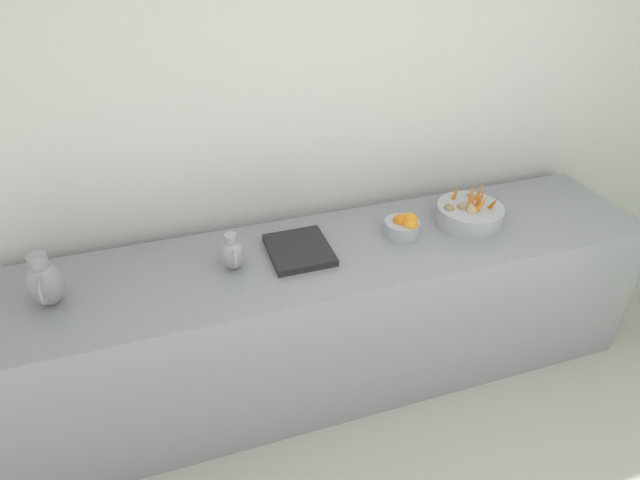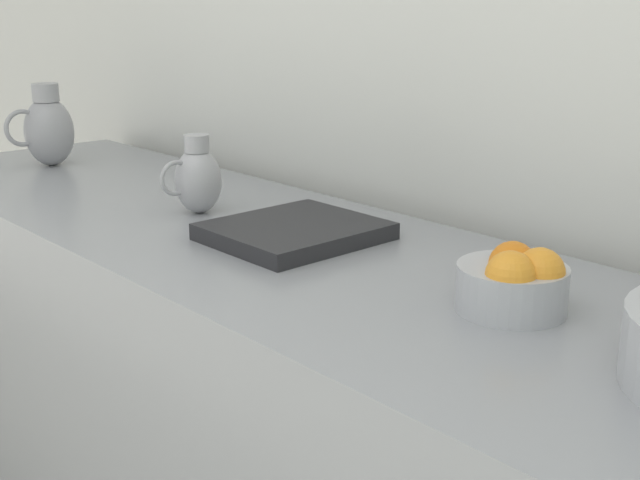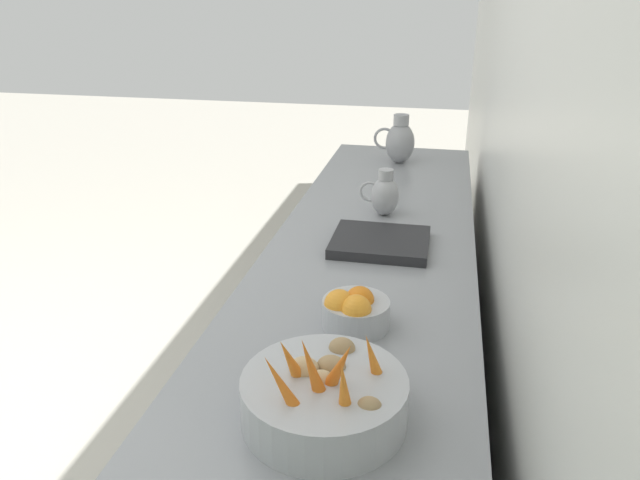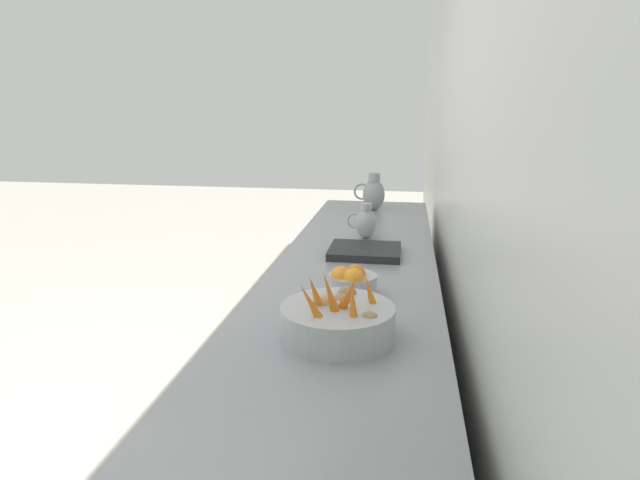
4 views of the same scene
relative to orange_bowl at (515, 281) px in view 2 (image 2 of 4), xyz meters
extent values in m
cube|color=gray|center=(0.03, -0.37, -0.49)|extent=(0.73, 3.34, 0.87)
cylinder|color=#ADAFB5|center=(0.00, -0.01, -0.02)|extent=(0.18, 0.18, 0.08)
sphere|color=orange|center=(0.00, -0.01, 0.02)|extent=(0.07, 0.07, 0.07)
sphere|color=orange|center=(0.04, 0.02, 0.02)|extent=(0.08, 0.08, 0.08)
sphere|color=orange|center=(-0.01, -0.01, 0.02)|extent=(0.08, 0.08, 0.08)
sphere|color=orange|center=(-0.01, 0.04, 0.02)|extent=(0.08, 0.08, 0.08)
ellipsoid|color=#939399|center=(0.02, -1.70, 0.05)|extent=(0.15, 0.15, 0.21)
cylinder|color=#939399|center=(0.02, -1.70, 0.17)|extent=(0.08, 0.08, 0.06)
torus|color=#939399|center=(0.11, -1.70, 0.07)|extent=(0.11, 0.01, 0.11)
ellipsoid|color=#A3A3A8|center=(0.02, -0.90, 0.02)|extent=(0.11, 0.11, 0.16)
cylinder|color=#A3A3A8|center=(0.02, -0.90, 0.12)|extent=(0.06, 0.06, 0.04)
torus|color=#A3A3A8|center=(0.08, -0.90, 0.04)|extent=(0.09, 0.01, 0.09)
cube|color=#232326|center=(-0.01, -0.57, -0.04)|extent=(0.34, 0.30, 0.04)
camera|label=1|loc=(2.10, -1.15, 1.46)|focal=29.89mm
camera|label=2|loc=(1.08, 0.72, 0.44)|focal=45.69mm
camera|label=3|loc=(-0.20, 1.41, 0.80)|focal=33.87mm
camera|label=4|loc=(-0.19, 1.89, 0.65)|focal=29.70mm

